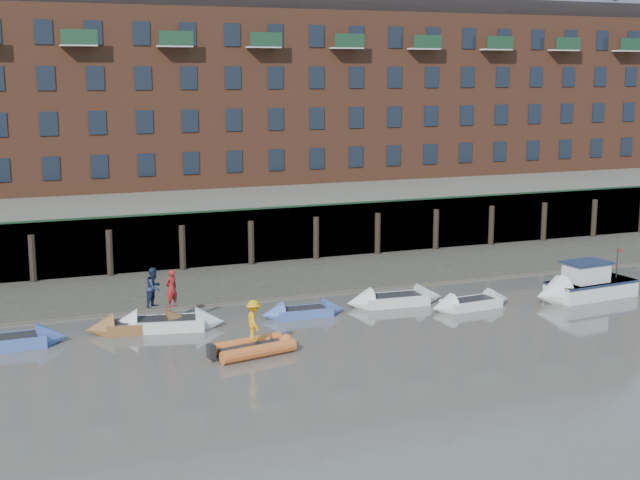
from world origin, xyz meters
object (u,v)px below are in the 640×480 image
rowboat_3 (167,324)px  rowboat_2 (141,326)px  rowboat_1 (5,342)px  person_rib_crew (254,321)px  rowboat_5 (395,300)px  rib_tender (255,347)px  person_rower_b (154,287)px  rowboat_6 (471,303)px  person_rower_a (171,288)px  motor_launch (577,287)px  rowboat_4 (304,312)px

rowboat_3 → rowboat_2: bearing=-176.7°
rowboat_1 → person_rib_crew: bearing=-26.2°
rowboat_1 → rowboat_5: bearing=1.0°
rowboat_1 → rib_tender: size_ratio=1.35×
rowboat_2 → person_rower_b: 1.74m
rowboat_3 → person_rower_b: bearing=157.9°
rowboat_2 → rowboat_6: size_ratio=1.05×
rib_tender → rowboat_6: bearing=2.5°
person_rower_b → rowboat_3: bearing=-81.2°
person_rower_a → person_rower_b: size_ratio=0.95×
rowboat_5 → rib_tender: size_ratio=1.38×
motor_launch → person_rower_b: size_ratio=3.33×
motor_launch → person_rower_b: (-20.27, 2.48, 1.25)m
rowboat_3 → person_rib_crew: size_ratio=3.12×
rowboat_6 → person_rower_a: (-13.91, 1.73, 1.58)m
rowboat_1 → rowboat_2: rowboat_1 is taller
rowboat_2 → person_rib_crew: (3.60, -4.89, 1.15)m
motor_launch → person_rib_crew: person_rib_crew is taller
rowboat_4 → person_rower_b: 6.92m
rowboat_3 → motor_launch: bearing=5.7°
rowboat_6 → rib_tender: size_ratio=1.23×
rowboat_1 → person_rib_crew: (9.13, -4.44, 1.14)m
person_rib_crew → rowboat_3: bearing=32.5°
rowboat_6 → person_rib_crew: (-11.67, -3.00, 1.17)m
rowboat_4 → person_rib_crew: person_rib_crew is taller
rowboat_5 → rowboat_2: bearing=-176.2°
rib_tender → person_rower_b: size_ratio=2.05×
rowboat_6 → person_rower_a: size_ratio=2.66×
rowboat_1 → person_rib_crew: 10.21m
rib_tender → person_rower_b: 5.98m
rowboat_1 → rowboat_3: (6.63, 0.29, 0.00)m
rowboat_4 → rowboat_1: bearing=-176.7°
person_rib_crew → rowboat_5: bearing=-55.8°
rowboat_6 → rowboat_5: bearing=144.1°
rowboat_3 → person_rib_crew: bearing=-50.2°
motor_launch → rowboat_3: bearing=-12.1°
rowboat_1 → rowboat_2: (5.53, 0.46, -0.01)m
person_rower_a → person_rib_crew: 5.25m
rowboat_2 → rowboat_3: rowboat_3 is taller
rowboat_1 → person_rower_b: (6.19, 0.59, 1.60)m
rowboat_3 → rowboat_6: bearing=5.0°
rowboat_2 → motor_launch: (20.93, -2.35, 0.36)m
rowboat_4 → rowboat_5: (4.79, 0.33, 0.05)m
person_rower_a → person_rower_b: bearing=-50.4°
rowboat_3 → person_rib_crew: 5.46m
rowboat_1 → person_rower_a: (6.89, 0.29, 1.55)m
rib_tender → person_rib_crew: size_ratio=2.18×
rowboat_5 → rib_tender: bearing=-146.8°
rowboat_1 → rowboat_2: 5.55m
motor_launch → person_rower_a: 19.74m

